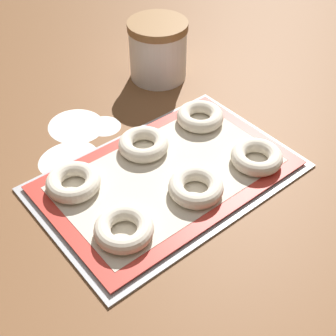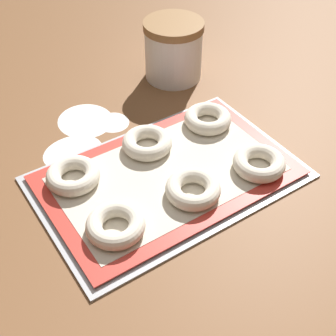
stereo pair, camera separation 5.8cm
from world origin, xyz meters
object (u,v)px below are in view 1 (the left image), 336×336
bagel_back_right (200,116)px  flour_canister (158,50)px  bagel_front_left (124,229)px  baking_tray (168,177)px  bagel_front_center (196,187)px  bagel_back_center (146,143)px  bagel_back_left (73,182)px  bagel_front_right (257,157)px

bagel_back_right → flour_canister: 0.21m
bagel_front_left → baking_tray: bearing=24.4°
bagel_front_center → bagel_back_center: size_ratio=1.00×
bagel_front_center → bagel_back_right: same height
bagel_front_left → bagel_back_left: same height
bagel_back_left → flour_canister: bearing=30.4°
baking_tray → flour_canister: size_ratio=3.44×
bagel_front_left → bagel_back_center: same height
baking_tray → bagel_back_center: size_ratio=4.88×
bagel_front_left → bagel_front_right: same height
bagel_front_left → bagel_back_center: 0.20m
baking_tray → bagel_front_right: (0.14, -0.08, 0.02)m
bagel_front_center → bagel_back_left: size_ratio=1.00×
bagel_back_center → flour_canister: 0.27m
bagel_back_center → flour_canister: bearing=46.5°
bagel_front_center → bagel_back_left: same height
baking_tray → bagel_front_left: (-0.13, -0.06, 0.02)m
baking_tray → flour_canister: bearing=54.3°
bagel_front_left → bagel_back_left: bearing=92.9°
baking_tray → bagel_front_left: 0.15m
bagel_front_left → bagel_back_center: bearing=43.4°
bagel_front_right → flour_canister: 0.35m
bagel_back_center → flour_canister: (0.18, 0.19, 0.04)m
bagel_front_right → bagel_back_right: same height
bagel_back_center → bagel_back_right: size_ratio=1.00×
baking_tray → bagel_front_left: bearing=-155.6°
bagel_back_center → bagel_front_center: bearing=-91.6°
bagel_front_right → bagel_front_center: bearing=174.7°
flour_canister → bagel_back_right: bearing=-105.1°
bagel_front_right → baking_tray: bearing=150.9°
baking_tray → bagel_back_left: size_ratio=4.88×
bagel_back_right → flour_canister: flour_canister is taller
bagel_back_center → flour_canister: flour_canister is taller
bagel_front_left → flour_canister: flour_canister is taller
bagel_back_right → bagel_front_right: bearing=-91.3°
flour_canister → bagel_front_left: bearing=-134.8°
bagel_back_left → bagel_back_center: (0.15, 0.00, 0.00)m
bagel_front_left → bagel_front_right: bearing=-3.1°
bagel_front_center → bagel_back_left: bearing=137.5°
baking_tray → bagel_front_center: bagel_front_center is taller
bagel_back_left → flour_canister: (0.33, 0.20, 0.04)m
bagel_back_right → bagel_back_center: bearing=178.7°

